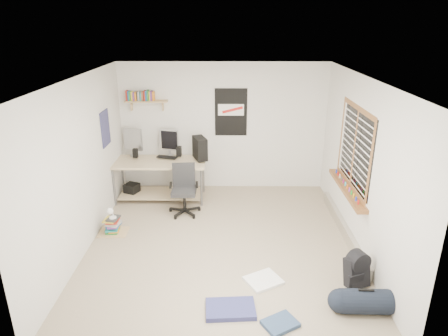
{
  "coord_description": "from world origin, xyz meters",
  "views": [
    {
      "loc": [
        0.1,
        -5.33,
        3.24
      ],
      "look_at": [
        0.04,
        0.42,
        1.08
      ],
      "focal_mm": 32.0,
      "sensor_mm": 36.0,
      "label": 1
    }
  ],
  "objects_px": {
    "duffel_bag": "(364,302)",
    "book_stack": "(113,224)",
    "office_chair": "(184,188)",
    "backpack": "(357,272)",
    "desk": "(160,181)"
  },
  "relations": [
    {
      "from": "duffel_bag",
      "to": "book_stack",
      "type": "relative_size",
      "value": 1.25
    },
    {
      "from": "office_chair",
      "to": "backpack",
      "type": "height_order",
      "value": "office_chair"
    },
    {
      "from": "backpack",
      "to": "desk",
      "type": "bearing_deg",
      "value": 116.13
    },
    {
      "from": "desk",
      "to": "book_stack",
      "type": "relative_size",
      "value": 3.72
    },
    {
      "from": "desk",
      "to": "book_stack",
      "type": "bearing_deg",
      "value": -111.67
    },
    {
      "from": "backpack",
      "to": "duffel_bag",
      "type": "bearing_deg",
      "value": -117.92
    },
    {
      "from": "backpack",
      "to": "book_stack",
      "type": "height_order",
      "value": "backpack"
    },
    {
      "from": "office_chair",
      "to": "book_stack",
      "type": "distance_m",
      "value": 1.33
    },
    {
      "from": "office_chair",
      "to": "duffel_bag",
      "type": "bearing_deg",
      "value": -51.6
    },
    {
      "from": "duffel_bag",
      "to": "book_stack",
      "type": "height_order",
      "value": "duffel_bag"
    },
    {
      "from": "office_chair",
      "to": "book_stack",
      "type": "xyz_separation_m",
      "value": [
        -1.08,
        -0.7,
        -0.34
      ]
    },
    {
      "from": "desk",
      "to": "book_stack",
      "type": "height_order",
      "value": "desk"
    },
    {
      "from": "desk",
      "to": "backpack",
      "type": "height_order",
      "value": "desk"
    },
    {
      "from": "office_chair",
      "to": "duffel_bag",
      "type": "xyz_separation_m",
      "value": [
        2.36,
        -2.53,
        -0.35
      ]
    },
    {
      "from": "duffel_bag",
      "to": "office_chair",
      "type": "bearing_deg",
      "value": 134.24
    }
  ]
}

